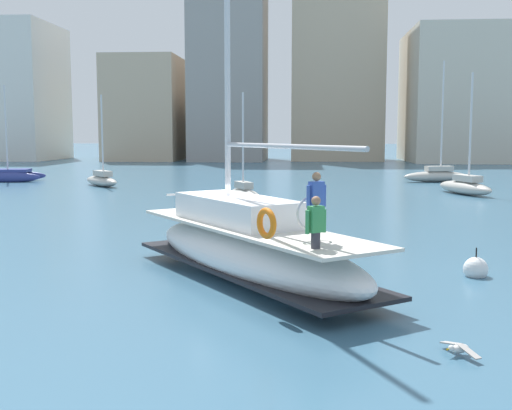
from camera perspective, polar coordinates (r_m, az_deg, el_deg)
The scene contains 10 objects.
ground_plane at distance 18.87m, azimuth -1.61°, elevation -5.55°, with size 400.00×400.00×0.00m, color #38607A.
main_sailboat at distance 17.09m, azimuth -0.65°, elevation -3.69°, with size 7.58×9.18×13.49m.
moored_sloop_near at distance 48.02m, azimuth -13.58°, elevation 2.23°, with size 3.90×4.18×6.59m.
moored_catamaran at distance 37.54m, azimuth -1.01°, elevation 1.20°, with size 2.61×3.92×6.23m.
moored_cutter_left at distance 42.64m, azimuth 18.11°, elevation 1.65°, with size 3.04×5.30×7.60m.
moored_cutter_right at distance 54.89m, azimuth -20.86°, elevation 2.58°, with size 5.10×3.06×7.65m.
moored_ketch_distant at distance 52.70m, azimuth 15.74°, elevation 2.65°, with size 5.47×2.53×9.46m.
seagull at distance 12.15m, azimuth 17.64°, elevation -12.05°, with size 0.55×0.92×0.16m.
mooring_buoy at distance 18.63m, azimuth 18.97°, elevation -5.42°, with size 0.67×0.67×0.93m.
waterfront_buildings at distance 90.93m, azimuth 3.44°, elevation 10.65°, with size 83.12×20.56×27.66m.
Camera 1 is at (1.94, -18.35, 3.94)m, focal length 44.94 mm.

